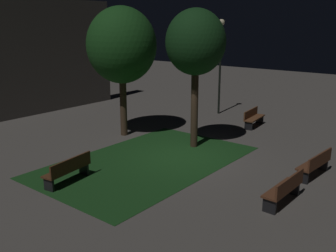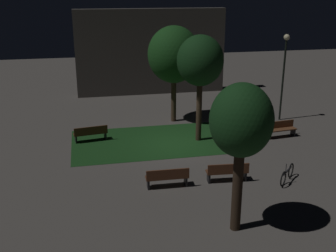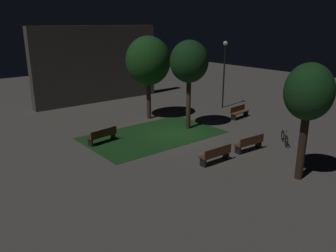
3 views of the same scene
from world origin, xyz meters
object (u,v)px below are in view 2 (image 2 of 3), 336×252
at_px(bench_corner, 280,129).
at_px(tree_left_canopy, 200,62).
at_px(bench_front_right, 227,171).
at_px(tree_near_wall, 174,55).
at_px(bench_path_side, 91,133).
at_px(lamp_post_path_center, 284,64).
at_px(bench_lawn_edge, 167,177).
at_px(tree_tall_center, 241,123).
at_px(bicycle, 287,174).

height_order(bench_corner, tree_left_canopy, tree_left_canopy).
bearing_deg(bench_front_right, tree_near_wall, 92.74).
height_order(bench_path_side, lamp_post_path_center, lamp_post_path_center).
distance_m(bench_lawn_edge, tree_left_canopy, 7.04).
distance_m(bench_lawn_edge, bench_path_side, 6.83).
bearing_deg(tree_near_wall, bench_corner, -37.66).
relative_size(bench_lawn_edge, tree_tall_center, 0.35).
height_order(bench_lawn_edge, bicycle, bicycle).
xyz_separation_m(bench_corner, bench_path_side, (-10.39, 1.41, 0.00)).
relative_size(bench_path_side, tree_near_wall, 0.32).
bearing_deg(lamp_post_path_center, tree_left_canopy, -157.75).
xyz_separation_m(bench_path_side, lamp_post_path_center, (11.80, 1.49, 3.06)).
relative_size(lamp_post_path_center, bicycle, 4.32).
height_order(tree_tall_center, lamp_post_path_center, lamp_post_path_center).
height_order(bench_corner, tree_tall_center, tree_tall_center).
xyz_separation_m(bench_front_right, bench_corner, (4.79, 4.74, 0.00)).
bearing_deg(bicycle, lamp_post_path_center, 65.75).
bearing_deg(tree_left_canopy, bench_path_side, 170.39).
bearing_deg(tree_near_wall, lamp_post_path_center, -9.62).
bearing_deg(bench_path_side, tree_tall_center, -64.37).
distance_m(tree_left_canopy, lamp_post_path_center, 6.56).
relative_size(bench_path_side, lamp_post_path_center, 0.35).
distance_m(bench_path_side, lamp_post_path_center, 12.28).
bearing_deg(bench_path_side, bench_front_right, -47.73).
xyz_separation_m(bench_front_right, tree_tall_center, (-0.96, -3.52, 3.40)).
xyz_separation_m(bench_corner, lamp_post_path_center, (1.41, 2.90, 3.06)).
bearing_deg(bench_lawn_edge, tree_tall_center, -64.49).
distance_m(tree_tall_center, bicycle, 5.80).
relative_size(bench_lawn_edge, tree_left_canopy, 0.32).
distance_m(tree_left_canopy, bicycle, 7.34).
relative_size(tree_near_wall, lamp_post_path_center, 1.10).
bearing_deg(bicycle, bench_corner, 66.67).
distance_m(bench_corner, tree_near_wall, 7.53).
height_order(bench_front_right, bicycle, bicycle).
bearing_deg(tree_left_canopy, bench_front_right, -91.95).
distance_m(tree_near_wall, lamp_post_path_center, 6.74).
height_order(bench_corner, lamp_post_path_center, lamp_post_path_center).
bearing_deg(tree_near_wall, bicycle, -72.41).
height_order(bench_lawn_edge, tree_tall_center, tree_tall_center).
xyz_separation_m(bench_corner, bicycle, (-2.27, -5.26, -0.14)).
bearing_deg(tree_tall_center, bench_front_right, 74.79).
height_order(bench_front_right, tree_near_wall, tree_near_wall).
xyz_separation_m(bench_front_right, tree_near_wall, (-0.42, 8.77, 3.65)).
relative_size(bench_corner, bicycle, 1.50).
bearing_deg(bench_corner, bench_path_side, 172.25).
distance_m(bench_lawn_edge, bicycle, 5.19).
distance_m(tree_left_canopy, tree_tall_center, 8.78).
distance_m(bench_front_right, bench_corner, 6.75).
distance_m(bench_front_right, lamp_post_path_center, 10.31).
distance_m(bench_corner, bench_path_side, 10.49).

